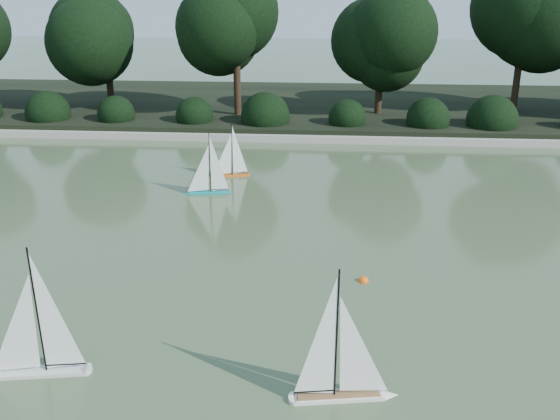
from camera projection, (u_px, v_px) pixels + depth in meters
name	position (u px, v px, depth m)	size (l,w,h in m)	color
ground	(356.00, 323.00, 7.50)	(80.00, 80.00, 0.00)	#415331
pond_coping	(344.00, 139.00, 15.89)	(40.00, 0.35, 0.18)	gray
far_bank	(342.00, 107.00, 19.62)	(40.00, 8.00, 0.30)	black
tree_line	(391.00, 29.00, 17.20)	(26.31, 3.93, 4.39)	black
shrub_hedge	(344.00, 118.00, 16.61)	(29.10, 1.10, 1.10)	black
sailboat_white_a	(31.00, 354.00, 6.44)	(1.14, 0.36, 1.55)	silver
sailboat_white_b	(348.00, 378.00, 6.08)	(1.11, 0.35, 1.51)	white
sailboat_orange	(228.00, 168.00, 13.08)	(0.87, 0.38, 1.20)	orange
sailboat_teal	(205.00, 184.00, 12.01)	(0.94, 0.31, 1.28)	teal
race_buoy	(363.00, 281.00, 8.55)	(0.15, 0.15, 0.15)	#FF5A0D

